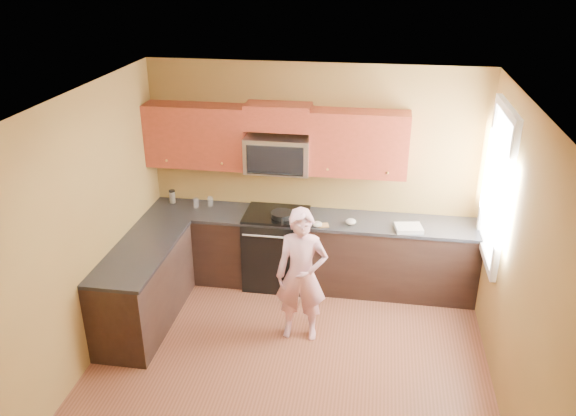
% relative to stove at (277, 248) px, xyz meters
% --- Properties ---
extents(floor, '(4.00, 4.00, 0.00)m').
position_rel_stove_xyz_m(floor, '(0.40, -1.68, -0.47)').
color(floor, brown).
rests_on(floor, ground).
extents(ceiling, '(4.00, 4.00, 0.00)m').
position_rel_stove_xyz_m(ceiling, '(0.40, -1.68, 2.23)').
color(ceiling, white).
rests_on(ceiling, ground).
extents(wall_back, '(4.00, 0.00, 4.00)m').
position_rel_stove_xyz_m(wall_back, '(0.40, 0.32, 0.88)').
color(wall_back, olive).
rests_on(wall_back, ground).
extents(wall_front, '(4.00, 0.00, 4.00)m').
position_rel_stove_xyz_m(wall_front, '(0.40, -3.67, 0.88)').
color(wall_front, olive).
rests_on(wall_front, ground).
extents(wall_left, '(0.00, 4.00, 4.00)m').
position_rel_stove_xyz_m(wall_left, '(-1.60, -1.68, 0.88)').
color(wall_left, olive).
rests_on(wall_left, ground).
extents(wall_right, '(0.00, 4.00, 4.00)m').
position_rel_stove_xyz_m(wall_right, '(2.40, -1.68, 0.88)').
color(wall_right, olive).
rests_on(wall_right, ground).
extents(cabinet_back_run, '(4.00, 0.60, 0.88)m').
position_rel_stove_xyz_m(cabinet_back_run, '(0.40, 0.02, -0.03)').
color(cabinet_back_run, black).
rests_on(cabinet_back_run, floor).
extents(cabinet_left_run, '(0.60, 1.60, 0.88)m').
position_rel_stove_xyz_m(cabinet_left_run, '(-1.30, -1.08, -0.03)').
color(cabinet_left_run, black).
rests_on(cabinet_left_run, floor).
extents(countertop_back, '(4.00, 0.62, 0.04)m').
position_rel_stove_xyz_m(countertop_back, '(0.40, 0.01, 0.43)').
color(countertop_back, black).
rests_on(countertop_back, cabinet_back_run).
extents(countertop_left, '(0.62, 1.60, 0.04)m').
position_rel_stove_xyz_m(countertop_left, '(-1.29, -1.08, 0.43)').
color(countertop_left, black).
rests_on(countertop_left, cabinet_left_run).
extents(stove, '(0.76, 0.65, 0.95)m').
position_rel_stove_xyz_m(stove, '(0.00, 0.00, 0.00)').
color(stove, black).
rests_on(stove, floor).
extents(microwave, '(0.76, 0.40, 0.42)m').
position_rel_stove_xyz_m(microwave, '(0.00, 0.12, 0.97)').
color(microwave, silver).
rests_on(microwave, wall_back).
extents(upper_cab_left, '(1.22, 0.33, 0.75)m').
position_rel_stove_xyz_m(upper_cab_left, '(-0.99, 0.16, 0.97)').
color(upper_cab_left, maroon).
rests_on(upper_cab_left, wall_back).
extents(upper_cab_right, '(1.12, 0.33, 0.75)m').
position_rel_stove_xyz_m(upper_cab_right, '(0.94, 0.16, 0.97)').
color(upper_cab_right, maroon).
rests_on(upper_cab_right, wall_back).
extents(upper_cab_over_mw, '(0.76, 0.33, 0.30)m').
position_rel_stove_xyz_m(upper_cab_over_mw, '(0.00, 0.16, 1.62)').
color(upper_cab_over_mw, maroon).
rests_on(upper_cab_over_mw, wall_back).
extents(window, '(0.06, 1.06, 1.66)m').
position_rel_stove_xyz_m(window, '(2.38, -0.48, 1.17)').
color(window, white).
rests_on(window, wall_right).
extents(woman, '(0.55, 0.37, 1.49)m').
position_rel_stove_xyz_m(woman, '(0.45, -1.05, 0.27)').
color(woman, pink).
rests_on(woman, floor).
extents(frying_pan, '(0.34, 0.51, 0.06)m').
position_rel_stove_xyz_m(frying_pan, '(0.09, -0.09, 0.47)').
color(frying_pan, black).
rests_on(frying_pan, stove).
extents(butter_tub, '(0.15, 0.15, 0.08)m').
position_rel_stove_xyz_m(butter_tub, '(0.23, -0.12, 0.45)').
color(butter_tub, '#FFBD43').
rests_on(butter_tub, countertop_back).
extents(toast_slice, '(0.13, 0.13, 0.01)m').
position_rel_stove_xyz_m(toast_slice, '(0.59, -0.20, 0.45)').
color(toast_slice, '#B27F47').
rests_on(toast_slice, countertop_back).
extents(napkin_a, '(0.13, 0.14, 0.06)m').
position_rel_stove_xyz_m(napkin_a, '(0.52, -0.23, 0.48)').
color(napkin_a, silver).
rests_on(napkin_a, countertop_back).
extents(napkin_b, '(0.15, 0.16, 0.07)m').
position_rel_stove_xyz_m(napkin_b, '(0.90, -0.10, 0.48)').
color(napkin_b, silver).
rests_on(napkin_b, countertop_back).
extents(dish_towel, '(0.34, 0.29, 0.05)m').
position_rel_stove_xyz_m(dish_towel, '(1.56, -0.15, 0.47)').
color(dish_towel, white).
rests_on(dish_towel, countertop_back).
extents(travel_mug, '(0.09, 0.09, 0.17)m').
position_rel_stove_xyz_m(travel_mug, '(-1.37, 0.18, 0.45)').
color(travel_mug, silver).
rests_on(travel_mug, countertop_back).
extents(glass_a, '(0.09, 0.09, 0.12)m').
position_rel_stove_xyz_m(glass_a, '(-1.03, 0.08, 0.51)').
color(glass_a, silver).
rests_on(glass_a, countertop_back).
extents(glass_c, '(0.07, 0.07, 0.12)m').
position_rel_stove_xyz_m(glass_c, '(-0.87, 0.15, 0.51)').
color(glass_c, silver).
rests_on(glass_c, countertop_back).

